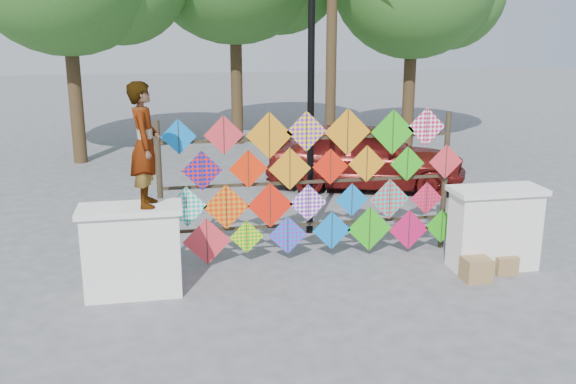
% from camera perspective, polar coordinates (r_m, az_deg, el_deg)
% --- Properties ---
extents(ground, '(80.00, 80.00, 0.00)m').
position_cam_1_polar(ground, '(9.76, 2.78, -7.37)').
color(ground, gray).
rests_on(ground, ground).
extents(parapet_left, '(1.40, 0.65, 1.28)m').
position_cam_1_polar(parapet_left, '(9.12, -13.67, -5.05)').
color(parapet_left, white).
rests_on(parapet_left, ground).
extents(parapet_right, '(1.40, 0.65, 1.28)m').
position_cam_1_polar(parapet_right, '(10.31, 17.87, -3.03)').
color(parapet_right, white).
rests_on(parapet_right, ground).
extents(kite_rack, '(4.88, 0.24, 2.41)m').
position_cam_1_polar(kite_rack, '(10.07, 2.28, 0.65)').
color(kite_rack, '#31281B').
rests_on(kite_rack, ground).
extents(vendor_woman, '(0.43, 0.63, 1.68)m').
position_cam_1_polar(vendor_woman, '(8.73, -12.62, 4.12)').
color(vendor_woman, '#99999E').
rests_on(vendor_woman, parapet_left).
extents(sedan, '(4.77, 3.13, 1.51)m').
position_cam_1_polar(sedan, '(14.67, 6.93, 3.23)').
color(sedan, maroon).
rests_on(sedan, ground).
extents(lamppost, '(0.28, 0.28, 4.46)m').
position_cam_1_polar(lamppost, '(11.09, 2.05, 9.70)').
color(lamppost, black).
rests_on(lamppost, ground).
extents(cardboard_box_near, '(0.39, 0.35, 0.35)m').
position_cam_1_polar(cardboard_box_near, '(9.89, 16.38, -6.61)').
color(cardboard_box_near, olive).
rests_on(cardboard_box_near, ground).
extents(cardboard_box_far, '(0.34, 0.31, 0.28)m').
position_cam_1_polar(cardboard_box_far, '(10.31, 18.63, -6.07)').
color(cardboard_box_far, olive).
rests_on(cardboard_box_far, ground).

